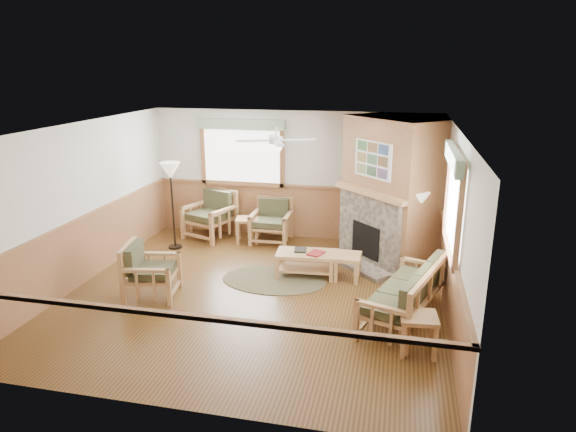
% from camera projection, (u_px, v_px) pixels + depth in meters
% --- Properties ---
extents(floor, '(6.00, 6.00, 0.01)m').
position_uv_depth(floor, '(255.00, 294.00, 8.40)').
color(floor, '#573818').
rests_on(floor, ground).
extents(ceiling, '(6.00, 6.00, 0.01)m').
position_uv_depth(ceiling, '(252.00, 128.00, 7.62)').
color(ceiling, white).
rests_on(ceiling, floor).
extents(wall_back, '(6.00, 0.02, 2.70)m').
position_uv_depth(wall_back, '(293.00, 175.00, 10.82)').
color(wall_back, silver).
rests_on(wall_back, floor).
extents(wall_front, '(6.00, 0.02, 2.70)m').
position_uv_depth(wall_front, '(171.00, 296.00, 5.20)').
color(wall_front, silver).
rests_on(wall_front, floor).
extents(wall_left, '(0.02, 6.00, 2.70)m').
position_uv_depth(wall_left, '(82.00, 204.00, 8.63)').
color(wall_left, silver).
rests_on(wall_left, floor).
extents(wall_right, '(0.02, 6.00, 2.70)m').
position_uv_depth(wall_right, '(453.00, 227.00, 7.39)').
color(wall_right, silver).
rests_on(wall_right, floor).
extents(wainscot, '(6.00, 6.00, 1.10)m').
position_uv_depth(wainscot, '(254.00, 262.00, 8.24)').
color(wainscot, '#97643E').
rests_on(wainscot, floor).
extents(fireplace, '(3.11, 3.11, 2.70)m').
position_uv_depth(fireplace, '(391.00, 191.00, 9.50)').
color(fireplace, '#97643E').
rests_on(fireplace, floor).
extents(window_back, '(1.90, 0.16, 1.50)m').
position_uv_depth(window_back, '(241.00, 118.00, 10.67)').
color(window_back, white).
rests_on(window_back, wall_back).
extents(window_right, '(0.16, 1.90, 1.50)m').
position_uv_depth(window_right, '(460.00, 148.00, 6.87)').
color(window_right, white).
rests_on(window_right, wall_right).
extents(ceiling_fan, '(1.59, 1.59, 0.36)m').
position_uv_depth(ceiling_fan, '(276.00, 129.00, 7.85)').
color(ceiling_fan, white).
rests_on(ceiling_fan, ceiling).
extents(sofa, '(2.05, 1.35, 0.87)m').
position_uv_depth(sofa, '(405.00, 292.00, 7.43)').
color(sofa, tan).
rests_on(sofa, floor).
extents(armchair_back_left, '(1.15, 1.15, 1.00)m').
position_uv_depth(armchair_back_left, '(210.00, 215.00, 11.00)').
color(armchair_back_left, tan).
rests_on(armchair_back_left, floor).
extents(armchair_back_right, '(0.80, 0.80, 0.89)m').
position_uv_depth(armchair_back_right, '(271.00, 221.00, 10.73)').
color(armchair_back_right, tan).
rests_on(armchair_back_right, floor).
extents(armchair_left, '(0.92, 0.92, 0.88)m').
position_uv_depth(armchair_left, '(152.00, 270.00, 8.20)').
color(armchair_left, tan).
rests_on(armchair_left, floor).
extents(coffee_table, '(1.14, 0.63, 0.44)m').
position_uv_depth(coffee_table, '(308.00, 264.00, 9.05)').
color(coffee_table, tan).
rests_on(coffee_table, floor).
extents(end_table_chairs, '(0.55, 0.53, 0.52)m').
position_uv_depth(end_table_chairs, '(248.00, 230.00, 10.78)').
color(end_table_chairs, tan).
rests_on(end_table_chairs, floor).
extents(end_table_sofa, '(0.51, 0.49, 0.53)m').
position_uv_depth(end_table_sofa, '(418.00, 334.00, 6.63)').
color(end_table_sofa, tan).
rests_on(end_table_sofa, floor).
extents(footstool, '(0.53, 0.53, 0.44)m').
position_uv_depth(footstool, '(346.00, 267.00, 8.92)').
color(footstool, tan).
rests_on(footstool, floor).
extents(braided_rug, '(2.09, 2.09, 0.01)m').
position_uv_depth(braided_rug, '(274.00, 280.00, 8.91)').
color(braided_rug, brown).
rests_on(braided_rug, floor).
extents(floor_lamp_left, '(0.49, 0.49, 1.78)m').
position_uv_depth(floor_lamp_left, '(173.00, 206.00, 10.24)').
color(floor_lamp_left, black).
rests_on(floor_lamp_left, floor).
extents(floor_lamp_right, '(0.46, 0.46, 1.52)m').
position_uv_depth(floor_lamp_right, '(417.00, 234.00, 8.93)').
color(floor_lamp_right, black).
rests_on(floor_lamp_right, floor).
extents(book_red, '(0.31, 0.36, 0.03)m').
position_uv_depth(book_red, '(316.00, 252.00, 8.90)').
color(book_red, maroon).
rests_on(book_red, coffee_table).
extents(book_dark, '(0.24, 0.30, 0.03)m').
position_uv_depth(book_dark, '(300.00, 249.00, 9.07)').
color(book_dark, black).
rests_on(book_dark, coffee_table).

